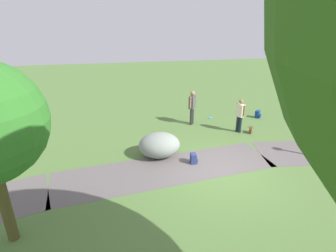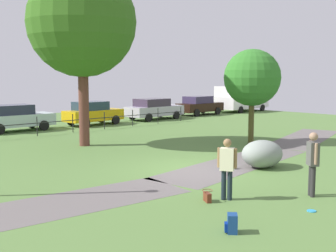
# 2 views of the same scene
# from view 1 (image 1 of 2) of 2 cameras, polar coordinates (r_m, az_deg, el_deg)

# --- Properties ---
(ground_plane) EXTENTS (48.00, 48.00, 0.00)m
(ground_plane) POSITION_cam_1_polar(r_m,az_deg,el_deg) (10.20, 10.89, -9.22)
(ground_plane) COLOR #537639
(footpath_segment_mid) EXTENTS (8.21, 3.15, 0.01)m
(footpath_segment_mid) POSITION_cam_1_polar(r_m,az_deg,el_deg) (10.11, -0.40, -9.05)
(footpath_segment_mid) COLOR #625B5A
(footpath_segment_mid) RESTS_ON ground
(lawn_boulder) EXTENTS (1.67, 1.38, 0.98)m
(lawn_boulder) POSITION_cam_1_polar(r_m,az_deg,el_deg) (10.78, -1.80, -3.97)
(lawn_boulder) COLOR gray
(lawn_boulder) RESTS_ON ground
(woman_with_handbag) EXTENTS (0.38, 0.47, 1.62)m
(woman_with_handbag) POSITION_cam_1_polar(r_m,az_deg,el_deg) (13.24, 14.74, 2.54)
(woman_with_handbag) COLOR #19252C
(woman_with_handbag) RESTS_ON ground
(man_near_boulder) EXTENTS (0.42, 0.43, 1.75)m
(man_near_boulder) POSITION_cam_1_polar(r_m,az_deg,el_deg) (13.77, 5.07, 4.34)
(man_near_boulder) COLOR #2B292A
(man_near_boulder) RESTS_ON ground
(handbag_on_grass) EXTENTS (0.37, 0.37, 0.31)m
(handbag_on_grass) POSITION_cam_1_polar(r_m,az_deg,el_deg) (13.55, 16.74, -0.84)
(handbag_on_grass) COLOR maroon
(handbag_on_grass) RESTS_ON ground
(backpack_by_boulder) EXTENTS (0.27, 0.29, 0.40)m
(backpack_by_boulder) POSITION_cam_1_polar(r_m,az_deg,el_deg) (10.48, 5.32, -6.74)
(backpack_by_boulder) COLOR navy
(backpack_by_boulder) RESTS_ON ground
(spare_backpack_on_lawn) EXTENTS (0.35, 0.35, 0.40)m
(spare_backpack_on_lawn) POSITION_cam_1_polar(r_m,az_deg,el_deg) (15.63, 18.15, 2.32)
(spare_backpack_on_lawn) COLOR navy
(spare_backpack_on_lawn) RESTS_ON ground
(frisbee_on_grass) EXTENTS (0.22, 0.22, 0.02)m
(frisbee_on_grass) POSITION_cam_1_polar(r_m,az_deg,el_deg) (15.06, 8.77, 1.71)
(frisbee_on_grass) COLOR #2E9ACF
(frisbee_on_grass) RESTS_ON ground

